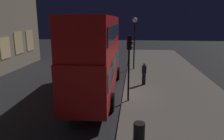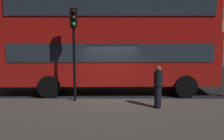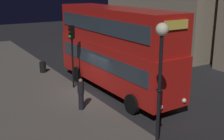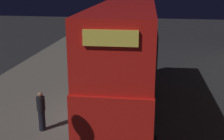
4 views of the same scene
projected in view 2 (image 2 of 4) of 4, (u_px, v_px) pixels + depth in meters
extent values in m
plane|color=#232326|center=(112.00, 98.00, 14.38)|extent=(80.00, 80.00, 0.00)
cube|color=#5B564F|center=(111.00, 127.00, 10.23)|extent=(44.00, 7.31, 0.12)
cube|color=#F2D18C|center=(6.00, 39.00, 24.01)|extent=(1.46, 0.06, 2.26)
cube|color=#F2D18C|center=(34.00, 40.00, 24.01)|extent=(1.46, 0.06, 2.50)
cube|color=#F2D18C|center=(62.00, 39.00, 23.97)|extent=(1.46, 0.06, 2.07)
cube|color=#E5C67F|center=(138.00, 34.00, 24.91)|extent=(1.58, 0.06, 2.16)
cube|color=#F2D18C|center=(167.00, 37.00, 24.92)|extent=(1.58, 0.06, 1.99)
cube|color=#E5C67F|center=(196.00, 34.00, 24.86)|extent=(1.58, 0.06, 2.32)
cube|color=red|center=(110.00, 57.00, 15.41)|extent=(10.91, 2.78, 2.66)
cube|color=red|center=(110.00, 10.00, 15.04)|extent=(10.69, 2.72, 2.19)
cube|color=#2D3842|center=(110.00, 51.00, 15.36)|extent=(10.05, 2.82, 0.90)
cube|color=#2D3842|center=(110.00, 7.00, 15.02)|extent=(10.05, 2.82, 0.90)
sphere|color=white|center=(208.00, 72.00, 16.47)|extent=(0.24, 0.24, 0.24)
sphere|color=white|center=(219.00, 78.00, 14.86)|extent=(0.24, 0.24, 0.24)
cylinder|color=black|center=(174.00, 77.00, 16.97)|extent=(1.10, 0.27, 1.10)
cylinder|color=black|center=(186.00, 87.00, 14.41)|extent=(1.10, 0.27, 1.10)
cylinder|color=black|center=(58.00, 78.00, 16.85)|extent=(1.10, 0.27, 1.10)
cylinder|color=black|center=(49.00, 87.00, 14.29)|extent=(1.10, 0.27, 1.10)
cylinder|color=black|center=(74.00, 65.00, 13.21)|extent=(0.12, 0.12, 3.30)
cube|color=black|center=(73.00, 18.00, 12.89)|extent=(0.37, 0.32, 0.85)
sphere|color=black|center=(74.00, 11.00, 12.70)|extent=(0.17, 0.17, 0.17)
sphere|color=black|center=(74.00, 18.00, 12.74)|extent=(0.17, 0.17, 0.17)
sphere|color=green|center=(74.00, 24.00, 12.78)|extent=(0.17, 0.17, 0.17)
cylinder|color=black|center=(158.00, 97.00, 12.25)|extent=(0.29, 0.29, 0.95)
cylinder|color=black|center=(158.00, 78.00, 12.13)|extent=(0.36, 0.36, 0.60)
sphere|color=#8C664C|center=(159.00, 69.00, 12.07)|extent=(0.22, 0.22, 0.22)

